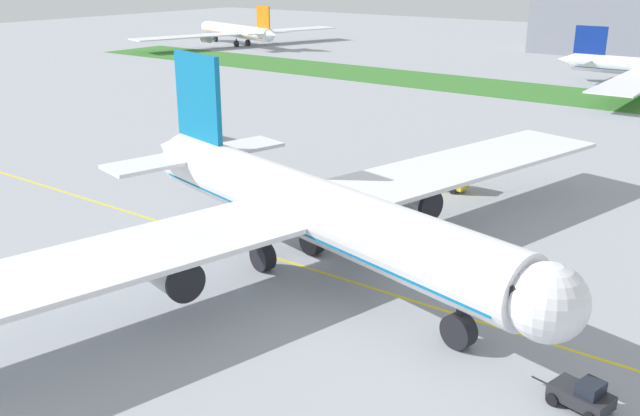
{
  "coord_description": "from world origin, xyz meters",
  "views": [
    {
      "loc": [
        40.43,
        -51.8,
        28.32
      ],
      "look_at": [
        -1.28,
        3.65,
        4.13
      ],
      "focal_mm": 39.71,
      "sensor_mm": 36.0,
      "label": 1
    }
  ],
  "objects_px": {
    "pushback_tug": "(583,395)",
    "parked_airliner_far_left": "(238,32)",
    "ground_crew_marshaller_front": "(98,246)",
    "service_truck_fuel_bowser": "(203,130)",
    "airliner_foreground": "(306,208)",
    "service_truck_catering_van": "(446,177)",
    "ground_crew_wingwalker_port": "(403,262)"
  },
  "relations": [
    {
      "from": "airliner_foreground",
      "to": "ground_crew_marshaller_front",
      "type": "xyz_separation_m",
      "value": [
        -19.43,
        -9.66,
        -5.45
      ]
    },
    {
      "from": "pushback_tug",
      "to": "parked_airliner_far_left",
      "type": "distance_m",
      "value": 222.36
    },
    {
      "from": "ground_crew_wingwalker_port",
      "to": "service_truck_catering_van",
      "type": "xyz_separation_m",
      "value": [
        -8.91,
        25.96,
        0.69
      ]
    },
    {
      "from": "airliner_foreground",
      "to": "ground_crew_wingwalker_port",
      "type": "xyz_separation_m",
      "value": [
        7.49,
        5.47,
        -5.45
      ]
    },
    {
      "from": "ground_crew_marshaller_front",
      "to": "parked_airliner_far_left",
      "type": "xyz_separation_m",
      "value": [
        -120.0,
        148.74,
        3.92
      ]
    },
    {
      "from": "airliner_foreground",
      "to": "pushback_tug",
      "type": "distance_m",
      "value": 29.75
    },
    {
      "from": "airliner_foreground",
      "to": "service_truck_catering_van",
      "type": "relative_size",
      "value": 15.36
    },
    {
      "from": "ground_crew_wingwalker_port",
      "to": "service_truck_catering_van",
      "type": "relative_size",
      "value": 0.28
    },
    {
      "from": "pushback_tug",
      "to": "ground_crew_marshaller_front",
      "type": "distance_m",
      "value": 48.01
    },
    {
      "from": "pushback_tug",
      "to": "ground_crew_wingwalker_port",
      "type": "height_order",
      "value": "pushback_tug"
    },
    {
      "from": "ground_crew_wingwalker_port",
      "to": "service_truck_fuel_bowser",
      "type": "bearing_deg",
      "value": 153.93
    },
    {
      "from": "ground_crew_marshaller_front",
      "to": "parked_airliner_far_left",
      "type": "distance_m",
      "value": 191.15
    },
    {
      "from": "service_truck_catering_van",
      "to": "parked_airliner_far_left",
      "type": "xyz_separation_m",
      "value": [
        -138.02,
        107.65,
        3.22
      ]
    },
    {
      "from": "ground_crew_wingwalker_port",
      "to": "parked_airliner_far_left",
      "type": "xyz_separation_m",
      "value": [
        -146.92,
        133.61,
        3.92
      ]
    },
    {
      "from": "ground_crew_marshaller_front",
      "to": "service_truck_fuel_bowser",
      "type": "relative_size",
      "value": 0.29
    },
    {
      "from": "ground_crew_marshaller_front",
      "to": "service_truck_catering_van",
      "type": "height_order",
      "value": "service_truck_catering_van"
    },
    {
      "from": "service_truck_fuel_bowser",
      "to": "service_truck_catering_van",
      "type": "relative_size",
      "value": 0.99
    },
    {
      "from": "service_truck_catering_van",
      "to": "parked_airliner_far_left",
      "type": "relative_size",
      "value": 0.07
    },
    {
      "from": "airliner_foreground",
      "to": "ground_crew_marshaller_front",
      "type": "bearing_deg",
      "value": -153.56
    },
    {
      "from": "ground_crew_wingwalker_port",
      "to": "parked_airliner_far_left",
      "type": "height_order",
      "value": "parked_airliner_far_left"
    },
    {
      "from": "pushback_tug",
      "to": "service_truck_fuel_bowser",
      "type": "xyz_separation_m",
      "value": [
        -75.88,
        38.96,
        0.47
      ]
    },
    {
      "from": "ground_crew_marshaller_front",
      "to": "service_truck_catering_van",
      "type": "distance_m",
      "value": 44.87
    },
    {
      "from": "service_truck_fuel_bowser",
      "to": "parked_airliner_far_left",
      "type": "height_order",
      "value": "parked_airliner_far_left"
    },
    {
      "from": "parked_airliner_far_left",
      "to": "service_truck_catering_van",
      "type": "bearing_deg",
      "value": -37.95
    },
    {
      "from": "airliner_foreground",
      "to": "parked_airliner_far_left",
      "type": "relative_size",
      "value": 1.14
    },
    {
      "from": "ground_crew_marshaller_front",
      "to": "service_truck_fuel_bowser",
      "type": "xyz_separation_m",
      "value": [
        -27.96,
        41.98,
        0.49
      ]
    },
    {
      "from": "ground_crew_marshaller_front",
      "to": "parked_airliner_far_left",
      "type": "relative_size",
      "value": 0.02
    },
    {
      "from": "airliner_foreground",
      "to": "ground_crew_wingwalker_port",
      "type": "distance_m",
      "value": 10.76
    },
    {
      "from": "airliner_foreground",
      "to": "ground_crew_marshaller_front",
      "type": "relative_size",
      "value": 54.1
    },
    {
      "from": "airliner_foreground",
      "to": "service_truck_fuel_bowser",
      "type": "distance_m",
      "value": 57.57
    },
    {
      "from": "airliner_foreground",
      "to": "service_truck_catering_van",
      "type": "bearing_deg",
      "value": 92.58
    },
    {
      "from": "ground_crew_wingwalker_port",
      "to": "parked_airliner_far_left",
      "type": "distance_m",
      "value": 198.63
    }
  ]
}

